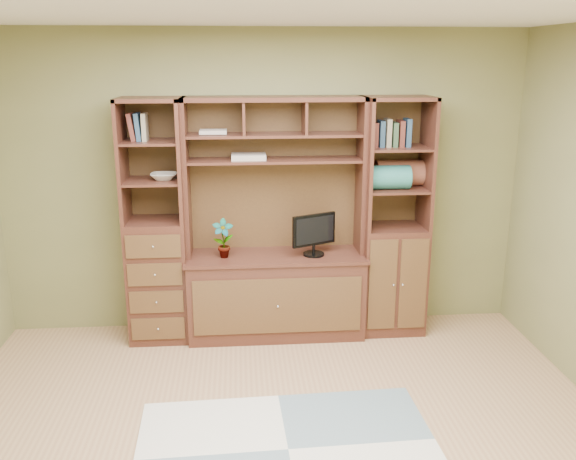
{
  "coord_description": "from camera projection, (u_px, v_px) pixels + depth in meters",
  "views": [
    {
      "loc": [
        -0.21,
        -3.2,
        2.35
      ],
      "look_at": [
        0.14,
        1.2,
        1.1
      ],
      "focal_mm": 38.0,
      "sensor_mm": 36.0,
      "label": 1
    }
  ],
  "objects": [
    {
      "name": "room",
      "position": [
        280.0,
        255.0,
        3.38
      ],
      "size": [
        4.6,
        4.1,
        2.64
      ],
      "color": "tan",
      "rests_on": "ground"
    },
    {
      "name": "center_hutch",
      "position": [
        276.0,
        221.0,
        5.12
      ],
      "size": [
        1.54,
        0.53,
        2.05
      ],
      "primitive_type": "cube",
      "color": "#452118",
      "rests_on": "ground"
    },
    {
      "name": "left_tower",
      "position": [
        156.0,
        223.0,
        5.08
      ],
      "size": [
        0.5,
        0.45,
        2.05
      ],
      "primitive_type": "cube",
      "color": "#452118",
      "rests_on": "ground"
    },
    {
      "name": "right_tower",
      "position": [
        394.0,
        218.0,
        5.24
      ],
      "size": [
        0.55,
        0.45,
        2.05
      ],
      "primitive_type": "cube",
      "color": "#452118",
      "rests_on": "ground"
    },
    {
      "name": "rug",
      "position": [
        288.0,
        450.0,
        3.78
      ],
      "size": [
        1.93,
        1.32,
        0.01
      ],
      "primitive_type": "cube",
      "rotation": [
        0.0,
        0.0,
        0.03
      ],
      "color": "#A5ACAB",
      "rests_on": "ground"
    },
    {
      "name": "monitor",
      "position": [
        314.0,
        227.0,
        5.13
      ],
      "size": [
        0.44,
        0.33,
        0.5
      ],
      "primitive_type": "cube",
      "rotation": [
        0.0,
        0.0,
        0.43
      ],
      "color": "black",
      "rests_on": "center_hutch"
    },
    {
      "name": "orchid",
      "position": [
        223.0,
        239.0,
        5.09
      ],
      "size": [
        0.17,
        0.12,
        0.33
      ],
      "primitive_type": "imported",
      "color": "#9D4035",
      "rests_on": "center_hutch"
    },
    {
      "name": "magazines",
      "position": [
        249.0,
        157.0,
        5.04
      ],
      "size": [
        0.28,
        0.21,
        0.04
      ],
      "primitive_type": "cube",
      "color": "#AFA295",
      "rests_on": "center_hutch"
    },
    {
      "name": "bowl",
      "position": [
        164.0,
        176.0,
        4.98
      ],
      "size": [
        0.22,
        0.22,
        0.05
      ],
      "primitive_type": "imported",
      "color": "beige",
      "rests_on": "left_tower"
    },
    {
      "name": "blanket_teal",
      "position": [
        389.0,
        177.0,
        5.09
      ],
      "size": [
        0.34,
        0.2,
        0.2
      ],
      "primitive_type": "cube",
      "color": "#2C746D",
      "rests_on": "right_tower"
    },
    {
      "name": "blanket_red",
      "position": [
        399.0,
        173.0,
        5.22
      ],
      "size": [
        0.4,
        0.22,
        0.22
      ],
      "primitive_type": "cube",
      "color": "brown",
      "rests_on": "right_tower"
    }
  ]
}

